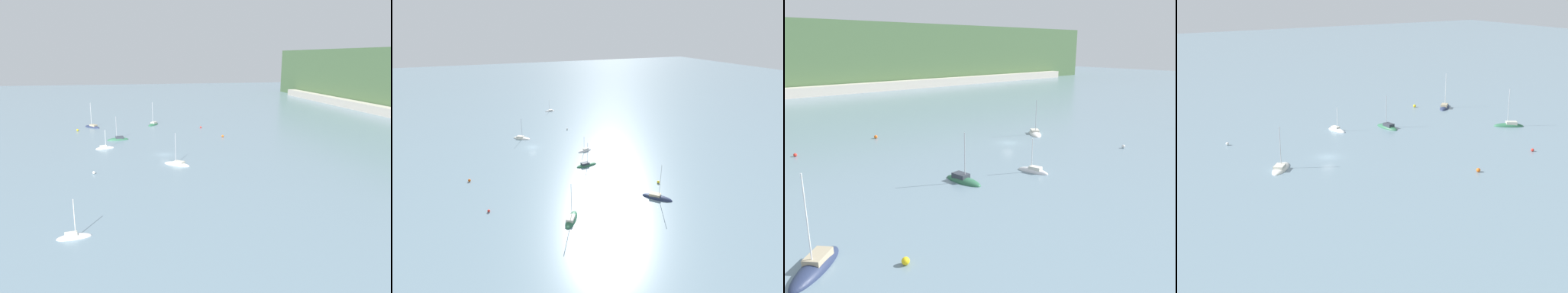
# 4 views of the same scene
# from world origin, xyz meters

# --- Properties ---
(ground_plane) EXTENTS (600.00, 600.00, 0.00)m
(ground_plane) POSITION_xyz_m (0.00, 0.00, 0.00)
(ground_plane) COLOR slate
(hillside_ridge) EXTENTS (379.66, 63.05, 33.11)m
(hillside_ridge) POSITION_xyz_m (0.00, 151.04, 16.55)
(hillside_ridge) COLOR #4C6B42
(hillside_ridge) RESTS_ON ground_plane
(shore_town_strip) EXTENTS (322.71, 6.00, 4.22)m
(shore_town_strip) POSITION_xyz_m (0.00, 116.02, 2.11)
(shore_town_strip) COLOR beige
(shore_town_strip) RESTS_ON ground_plane
(sailboat_0) EXTENTS (3.02, 6.06, 6.75)m
(sailboat_0) POSITION_xyz_m (-11.25, -17.63, 0.09)
(sailboat_0) COLOR silver
(sailboat_0) RESTS_ON ground_plane
(sailboat_3) EXTENTS (3.32, 7.62, 9.07)m
(sailboat_3) POSITION_xyz_m (-23.57, -13.48, 0.12)
(sailboat_3) COLOR #2D6647
(sailboat_3) RESTS_ON ground_plane
(sailboat_4) EXTENTS (7.79, 7.52, 11.05)m
(sailboat_4) POSITION_xyz_m (-50.14, -23.79, 0.11)
(sailboat_4) COLOR #232D4C
(sailboat_4) RESTS_ON ground_plane
(sailboat_5) EXTENTS (6.93, 7.67, 9.38)m
(sailboat_5) POSITION_xyz_m (11.51, 2.09, 0.09)
(sailboat_5) COLOR white
(sailboat_5) RESTS_ON ground_plane
(mooring_buoy_0) EXTENTS (0.84, 0.84, 0.84)m
(mooring_buoy_0) POSITION_xyz_m (-43.02, -28.99, 0.42)
(mooring_buoy_0) COLOR yellow
(mooring_buoy_0) RESTS_ON ground_plane
(mooring_buoy_1) EXTENTS (0.69, 0.69, 0.69)m
(mooring_buoy_1) POSITION_xyz_m (-40.16, 19.65, 0.35)
(mooring_buoy_1) COLOR red
(mooring_buoy_1) RESTS_ON ground_plane
(mooring_buoy_2) EXTENTS (0.74, 0.74, 0.74)m
(mooring_buoy_2) POSITION_xyz_m (15.75, -19.41, 0.37)
(mooring_buoy_2) COLOR white
(mooring_buoy_2) RESTS_ON ground_plane
(mooring_buoy_3) EXTENTS (0.82, 0.82, 0.82)m
(mooring_buoy_3) POSITION_xyz_m (-20.99, 23.66, 0.41)
(mooring_buoy_3) COLOR orange
(mooring_buoy_3) RESTS_ON ground_plane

